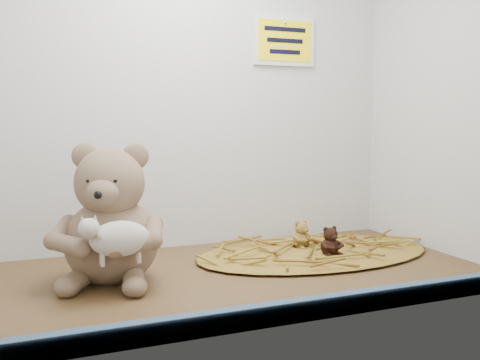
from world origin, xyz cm
name	(u,v)px	position (x,y,z in cm)	size (l,w,h in cm)	color
alcove_shell	(203,67)	(0.00, 9.00, 45.00)	(120.40, 60.20, 90.40)	#412F16
front_rail	(275,313)	(0.00, -28.80, 1.80)	(119.28, 2.20, 3.60)	#3D5776
straw_bed	(315,252)	(28.96, 8.91, 0.60)	(61.73, 35.84, 1.19)	brown
main_teddy	(111,213)	(-21.25, 5.25, 14.42)	(23.26, 24.55, 28.85)	#917659
toy_lamb	(120,239)	(-21.25, -5.09, 11.11)	(14.74, 9.00, 9.53)	beige
mini_teddy_tan	(301,233)	(27.63, 13.76, 4.63)	(5.53, 5.84, 6.86)	olive
mini_teddy_brown	(330,240)	(30.29, 4.07, 4.69)	(5.64, 5.96, 7.00)	black
wall_sign	(284,41)	(30.00, 29.40, 55.00)	(16.00, 1.20, 11.00)	yellow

